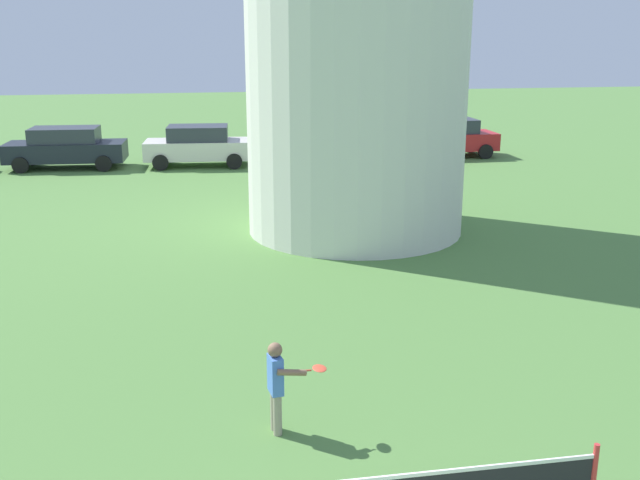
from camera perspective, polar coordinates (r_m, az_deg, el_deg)
name	(u,v)px	position (r m, az deg, el deg)	size (l,w,h in m)	color
player_far	(277,382)	(9.69, -3.32, -10.92)	(0.77, 0.43, 1.27)	#9E937F
parked_car_black	(66,147)	(29.82, -19.08, 6.80)	(4.49, 2.08, 1.56)	#1E232D
parked_car_cream	(198,145)	(29.10, -9.40, 7.25)	(4.18, 2.13, 1.56)	silver
parked_car_silver	(329,142)	(29.58, 0.70, 7.60)	(4.31, 2.03, 1.56)	silver
parked_car_red	(448,137)	(31.39, 9.90, 7.85)	(3.92, 1.89, 1.56)	red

